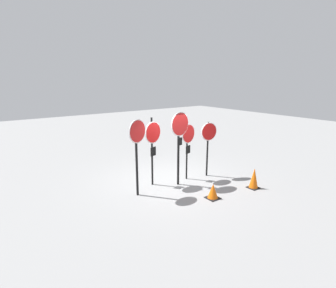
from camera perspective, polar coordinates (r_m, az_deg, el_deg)
name	(u,v)px	position (r m, az deg, el deg)	size (l,w,h in m)	color
ground_plane	(172,182)	(9.66, 0.83, -8.23)	(40.00, 40.00, 0.00)	gray
stop_sign_0	(137,142)	(8.09, -6.72, 0.40)	(0.70, 0.27, 2.48)	black
stop_sign_1	(153,139)	(8.91, -3.32, 1.05)	(0.73, 0.22, 2.40)	black
stop_sign_2	(180,134)	(8.87, 2.53, 2.25)	(0.81, 0.19, 2.59)	black
stop_sign_3	(188,140)	(9.49, 4.40, 0.96)	(0.69, 0.18, 2.09)	black
stop_sign_4	(209,137)	(9.90, 8.83, 1.48)	(0.68, 0.16, 2.10)	black
traffic_cone_0	(213,191)	(8.44, 9.76, -10.10)	(0.40, 0.40, 0.48)	black
traffic_cone_1	(254,178)	(9.49, 18.20, -7.10)	(0.36, 0.36, 0.71)	black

